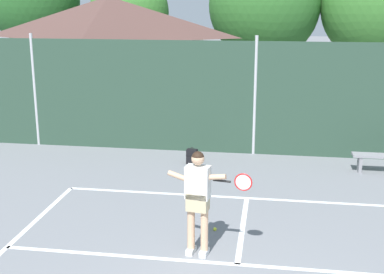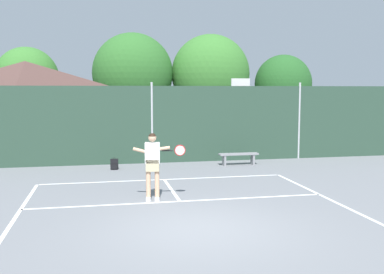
# 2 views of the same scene
# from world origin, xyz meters

# --- Properties ---
(ground_plane) EXTENTS (120.00, 120.00, 0.00)m
(ground_plane) POSITION_xyz_m (0.00, 0.00, 0.00)
(ground_plane) COLOR slate
(court_markings) EXTENTS (8.30, 11.10, 0.01)m
(court_markings) POSITION_xyz_m (0.00, 0.65, 0.00)
(court_markings) COLOR white
(court_markings) RESTS_ON ground
(chainlink_fence) EXTENTS (26.09, 0.09, 3.33)m
(chainlink_fence) POSITION_xyz_m (0.00, 9.00, 1.59)
(chainlink_fence) COLOR #284233
(chainlink_fence) RESTS_ON ground
(basketball_hoop) EXTENTS (0.90, 0.67, 3.55)m
(basketball_hoop) POSITION_xyz_m (4.37, 10.85, 2.31)
(basketball_hoop) COLOR yellow
(basketball_hoop) RESTS_ON ground
(clubhouse_building) EXTENTS (6.94, 4.52, 4.39)m
(clubhouse_building) POSITION_xyz_m (-5.55, 13.46, 2.27)
(clubhouse_building) COLOR beige
(clubhouse_building) RESTS_ON ground
(treeline_backdrop) EXTENTS (25.21, 4.57, 6.59)m
(treeline_backdrop) POSITION_xyz_m (-0.11, 19.06, 3.96)
(treeline_backdrop) COLOR brown
(treeline_backdrop) RESTS_ON ground
(tennis_player) EXTENTS (1.44, 0.32, 1.85)m
(tennis_player) POSITION_xyz_m (-0.69, 2.74, 1.11)
(tennis_player) COLOR silver
(tennis_player) RESTS_ON ground
(tennis_ball) EXTENTS (0.07, 0.07, 0.07)m
(tennis_ball) POSITION_xyz_m (-0.51, 3.72, 0.03)
(tennis_ball) COLOR #CCE033
(tennis_ball) RESTS_ON ground
(backpack_black) EXTENTS (0.30, 0.27, 0.46)m
(backpack_black) POSITION_xyz_m (-1.59, 7.79, 0.19)
(backpack_black) COLOR black
(backpack_black) RESTS_ON ground
(courtside_bench) EXTENTS (1.60, 0.36, 0.48)m
(courtside_bench) POSITION_xyz_m (3.35, 7.78, 0.36)
(courtside_bench) COLOR gray
(courtside_bench) RESTS_ON ground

